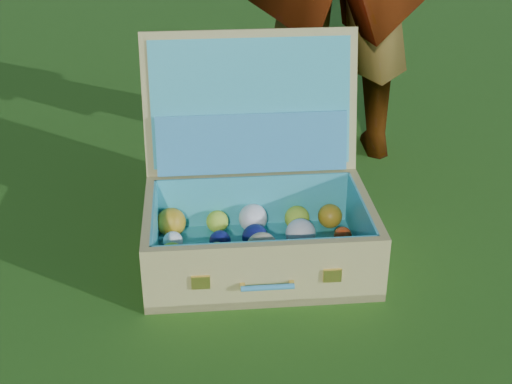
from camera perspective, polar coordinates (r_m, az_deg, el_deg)
name	(u,v)px	position (r m, az deg, el deg)	size (l,w,h in m)	color
ground	(212,293)	(1.85, -3.51, -8.08)	(60.00, 60.00, 0.00)	#215114
suitcase	(256,197)	(1.95, -0.04, -0.40)	(0.61, 0.55, 0.57)	tan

